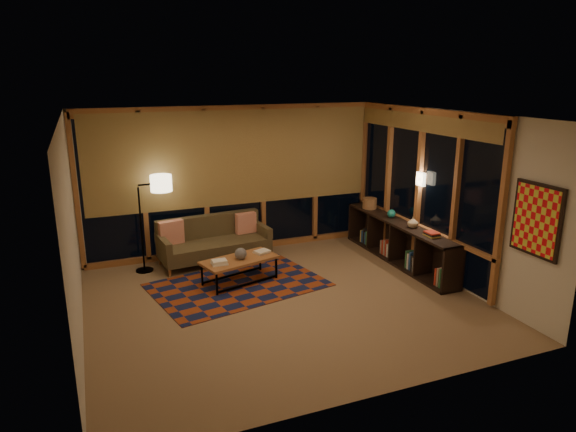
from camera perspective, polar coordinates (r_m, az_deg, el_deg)
name	(u,v)px	position (r m, az deg, el deg)	size (l,w,h in m)	color
floor	(283,301)	(7.64, -0.52, -9.46)	(5.50, 5.00, 0.01)	#936E4F
ceiling	(283,115)	(6.95, -0.57, 11.16)	(5.50, 5.00, 0.01)	beige
walls	(283,213)	(7.18, -0.54, 0.35)	(5.51, 5.01, 2.70)	beige
window_wall_back	(235,180)	(9.42, -5.93, 3.95)	(5.30, 0.16, 2.60)	#9C572E
window_wall_right	(418,189)	(8.96, 14.21, 2.94)	(0.16, 3.70, 2.60)	#9C572E
wall_art	(536,220)	(7.19, 25.87, -0.40)	(0.06, 0.74, 0.94)	red
wall_sconce	(421,179)	(8.77, 14.55, 3.99)	(0.12, 0.18, 0.22)	#FCE8B5
sofa	(215,241)	(9.14, -8.16, -2.73)	(1.90, 0.77, 0.78)	#423622
pillow_left	(171,232)	(9.05, -12.85, -1.75)	(0.42, 0.14, 0.42)	red
pillow_right	(246,224)	(9.44, -4.71, -0.84)	(0.38, 0.13, 0.38)	red
area_rug	(238,285)	(8.23, -5.57, -7.61)	(2.59, 1.72, 0.01)	maroon
coffee_table	(240,270)	(8.26, -5.39, -6.05)	(1.20, 0.55, 0.40)	#9C572E
book_stack_a	(219,262)	(7.98, -7.65, -5.09)	(0.24, 0.19, 0.07)	#F0E7CD
book_stack_b	(262,252)	(8.41, -2.90, -3.96)	(0.24, 0.19, 0.05)	#F0E7CD
ceramic_pot	(241,253)	(8.13, -5.28, -4.17)	(0.19, 0.19, 0.19)	#272729
floor_lamp	(141,225)	(8.84, -16.02, -0.95)	(0.54, 0.36, 1.63)	black
bookshelf	(399,242)	(9.26, 12.18, -2.82)	(0.40, 2.96, 0.74)	#2E1F17
basket	(370,203)	(9.92, 9.06, 1.40)	(0.27, 0.27, 0.20)	brown
teal_bowl	(391,214)	(9.35, 11.41, 0.25)	(0.15, 0.15, 0.15)	#156E64
vase	(413,222)	(8.82, 13.72, -0.67)	(0.18, 0.18, 0.19)	tan
shelf_book_stack	(432,234)	(8.45, 15.69, -1.94)	(0.18, 0.26, 0.08)	#F0E7CD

